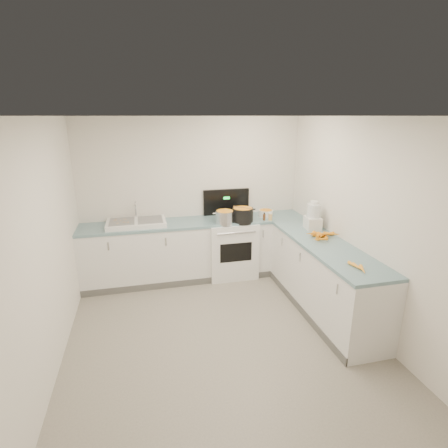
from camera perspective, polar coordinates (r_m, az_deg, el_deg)
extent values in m
cube|color=white|center=(5.59, -4.45, -4.32)|extent=(3.50, 0.60, 0.90)
cube|color=#70959F|center=(5.44, -4.57, 0.29)|extent=(3.50, 0.62, 0.04)
cube|color=white|center=(4.82, 15.90, -8.63)|extent=(0.60, 2.20, 0.90)
cube|color=#70959F|center=(4.64, 16.37, -3.39)|extent=(0.62, 2.20, 0.04)
cube|color=white|center=(5.67, 1.09, -3.94)|extent=(0.76, 0.65, 0.90)
cube|color=black|center=(5.74, 0.37, 3.65)|extent=(0.76, 0.05, 0.42)
cube|color=white|center=(5.36, -14.11, 0.19)|extent=(0.86, 0.52, 0.07)
cube|color=slate|center=(5.36, -16.33, 0.42)|extent=(0.36, 0.42, 0.01)
cube|color=slate|center=(5.35, -11.95, 0.73)|extent=(0.36, 0.42, 0.01)
cylinder|color=silver|center=(5.53, -14.23, 2.37)|extent=(0.03, 0.03, 0.24)
cylinder|color=silver|center=(5.30, 0.12, 1.08)|extent=(0.37, 0.37, 0.21)
cylinder|color=black|center=(5.38, 3.07, 1.42)|extent=(0.42, 0.42, 0.23)
cylinder|color=#AD7A47|center=(5.35, 3.09, 2.71)|extent=(0.25, 0.24, 0.01)
cylinder|color=white|center=(5.69, 6.82, 1.76)|extent=(0.29, 0.29, 0.11)
cylinder|color=#593319|center=(5.47, 6.58, 1.11)|extent=(0.04, 0.04, 0.10)
cylinder|color=#E5B266|center=(5.49, 7.57, 1.15)|extent=(0.06, 0.06, 0.10)
cube|color=white|center=(5.17, 14.27, 0.17)|extent=(0.23, 0.27, 0.18)
cylinder|color=silver|center=(5.12, 14.42, 2.13)|extent=(0.19, 0.19, 0.19)
cylinder|color=white|center=(5.09, 14.52, 3.40)|extent=(0.11, 0.11, 0.04)
cone|color=orange|center=(4.93, 15.70, -1.62)|extent=(0.19, 0.16, 0.04)
cone|color=orange|center=(4.94, 15.04, -1.51)|extent=(0.06, 0.21, 0.04)
cone|color=orange|center=(4.81, 14.91, -2.02)|extent=(0.12, 0.21, 0.04)
cone|color=orange|center=(4.85, 16.25, -1.97)|extent=(0.10, 0.17, 0.05)
cone|color=orange|center=(4.92, 14.22, -1.55)|extent=(0.15, 0.16, 0.04)
cone|color=orange|center=(4.82, 15.46, -2.04)|extent=(0.17, 0.17, 0.04)
cone|color=orange|center=(4.85, 15.48, -1.88)|extent=(0.19, 0.16, 0.04)
cone|color=orange|center=(4.92, 16.47, -1.64)|extent=(0.22, 0.09, 0.05)
cone|color=orange|center=(4.81, 15.28, -2.03)|extent=(0.15, 0.19, 0.05)
cone|color=orange|center=(4.87, 16.30, -1.91)|extent=(0.07, 0.17, 0.04)
cone|color=orange|center=(4.82, 16.08, -1.59)|extent=(0.21, 0.06, 0.05)
cone|color=orange|center=(4.80, 15.27, -1.63)|extent=(0.17, 0.19, 0.04)
cone|color=orange|center=(4.78, 15.48, -1.71)|extent=(0.17, 0.11, 0.04)
cone|color=orange|center=(4.80, 15.71, -1.82)|extent=(0.16, 0.15, 0.04)
cone|color=orange|center=(4.80, 14.28, -1.49)|extent=(0.19, 0.05, 0.04)
cone|color=orange|center=(4.85, 17.15, -1.55)|extent=(0.21, 0.14, 0.05)
cone|color=orange|center=(4.66, 15.50, -2.41)|extent=(0.19, 0.06, 0.04)
cone|color=#FF9E26|center=(3.97, 21.70, -6.90)|extent=(0.10, 0.18, 0.04)
cone|color=#FF9E26|center=(4.01, 21.09, -6.60)|extent=(0.05, 0.18, 0.04)
cone|color=#FF9E26|center=(4.04, 20.42, -6.31)|extent=(0.05, 0.17, 0.04)
cube|color=tan|center=(5.43, -15.69, 0.73)|extent=(0.01, 0.04, 0.00)
cube|color=tan|center=(5.31, -16.02, 0.34)|extent=(0.04, 0.02, 0.00)
cube|color=tan|center=(5.38, -16.56, 0.55)|extent=(0.03, 0.04, 0.00)
cube|color=tan|center=(5.47, -17.31, 0.72)|extent=(0.03, 0.04, 0.00)
cube|color=tan|center=(5.45, -15.92, 0.77)|extent=(0.05, 0.03, 0.00)
cube|color=tan|center=(5.37, -16.66, 0.45)|extent=(0.03, 0.03, 0.00)
cube|color=tan|center=(5.27, -15.38, 0.29)|extent=(0.02, 0.04, 0.00)
cube|color=tan|center=(5.28, -16.00, 0.28)|extent=(0.05, 0.02, 0.00)
cube|color=tan|center=(5.27, -15.40, 0.29)|extent=(0.03, 0.03, 0.00)
cube|color=tan|center=(5.26, -16.99, 0.12)|extent=(0.03, 0.04, 0.00)
cube|color=tan|center=(5.40, -17.36, 0.53)|extent=(0.05, 0.02, 0.00)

